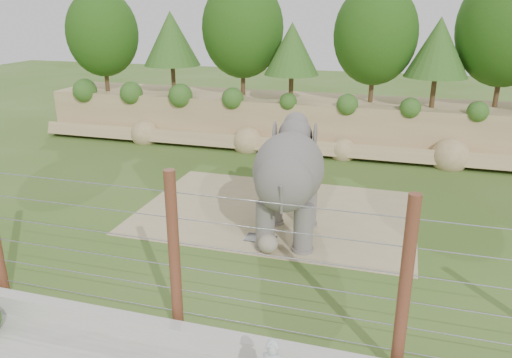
# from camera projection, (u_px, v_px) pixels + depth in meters

# --- Properties ---
(ground) EXTENTS (90.00, 90.00, 0.00)m
(ground) POSITION_uv_depth(u_px,v_px,m) (238.00, 246.00, 15.95)
(ground) COLOR #355A18
(ground) RESTS_ON ground
(back_embankment) EXTENTS (30.00, 5.52, 8.77)m
(back_embankment) POSITION_uv_depth(u_px,v_px,m) (325.00, 72.00, 25.94)
(back_embankment) COLOR tan
(back_embankment) RESTS_ON ground
(dirt_patch) EXTENTS (10.00, 7.00, 0.02)m
(dirt_patch) POSITION_uv_depth(u_px,v_px,m) (277.00, 212.00, 18.52)
(dirt_patch) COLOR tan
(dirt_patch) RESTS_ON ground
(drain_grate) EXTENTS (1.00, 0.60, 0.03)m
(drain_grate) POSITION_uv_depth(u_px,v_px,m) (261.00, 238.00, 16.38)
(drain_grate) COLOR #262628
(drain_grate) RESTS_ON dirt_patch
(elephant) EXTENTS (2.43, 4.71, 3.66)m
(elephant) POSITION_uv_depth(u_px,v_px,m) (288.00, 185.00, 16.02)
(elephant) COLOR #56524D
(elephant) RESTS_ON ground
(stone_ball) EXTENTS (0.62, 0.62, 0.62)m
(stone_ball) POSITION_uv_depth(u_px,v_px,m) (268.00, 243.00, 15.38)
(stone_ball) COLOR gray
(stone_ball) RESTS_ON dirt_patch
(retaining_wall) EXTENTS (26.00, 0.35, 0.50)m
(retaining_wall) POSITION_uv_depth(u_px,v_px,m) (169.00, 333.00, 11.34)
(retaining_wall) COLOR #A6A59B
(retaining_wall) RESTS_ON ground
(barrier_fence) EXTENTS (20.26, 0.26, 4.00)m
(barrier_fence) POSITION_uv_depth(u_px,v_px,m) (174.00, 254.00, 11.21)
(barrier_fence) COLOR brown
(barrier_fence) RESTS_ON ground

